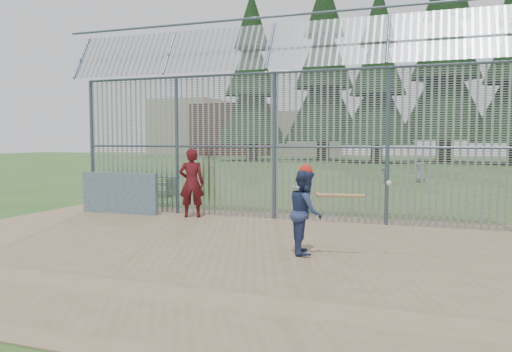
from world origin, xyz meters
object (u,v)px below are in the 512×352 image
at_px(dugout_wall, 119,193).
at_px(trash_can, 301,198).
at_px(bleacher, 141,184).
at_px(onlooker, 192,183).
at_px(batter, 305,212).

height_order(dugout_wall, trash_can, dugout_wall).
relative_size(trash_can, bleacher, 0.27).
bearing_deg(onlooker, trash_can, -158.42).
height_order(onlooker, trash_can, onlooker).
height_order(onlooker, bleacher, onlooker).
distance_m(dugout_wall, trash_can, 5.48).
relative_size(batter, onlooker, 0.83).
bearing_deg(bleacher, onlooker, -45.27).
xyz_separation_m(onlooker, trash_can, (2.53, 2.44, -0.60)).
xyz_separation_m(dugout_wall, onlooker, (2.35, 0.05, 0.36)).
bearing_deg(onlooker, batter, 118.80).
height_order(dugout_wall, bleacher, dugout_wall).
bearing_deg(dugout_wall, onlooker, 1.34).
distance_m(batter, onlooker, 5.24).
xyz_separation_m(onlooker, bleacher, (-4.62, 4.66, -0.57)).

